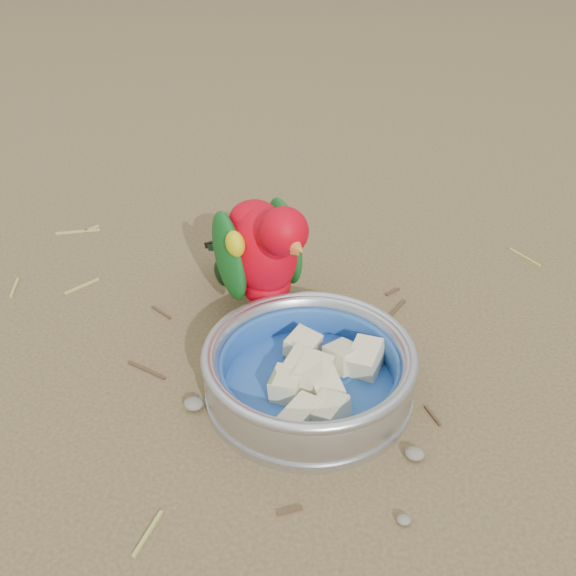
# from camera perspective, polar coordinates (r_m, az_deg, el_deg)

# --- Properties ---
(ground) EXTENTS (60.00, 60.00, 0.00)m
(ground) POSITION_cam_1_polar(r_m,az_deg,el_deg) (0.68, -5.87, -12.04)
(ground) COLOR brown
(food_bowl) EXTENTS (0.22, 0.22, 0.02)m
(food_bowl) POSITION_cam_1_polar(r_m,az_deg,el_deg) (0.70, 1.86, -8.90)
(food_bowl) COLOR #B2B2BA
(food_bowl) RESTS_ON ground
(bowl_wall) EXTENTS (0.22, 0.22, 0.04)m
(bowl_wall) POSITION_cam_1_polar(r_m,az_deg,el_deg) (0.68, 1.91, -7.03)
(bowl_wall) COLOR #B2B2BA
(bowl_wall) RESTS_ON food_bowl
(fruit_wedges) EXTENTS (0.13, 0.13, 0.03)m
(fruit_wedges) POSITION_cam_1_polar(r_m,az_deg,el_deg) (0.69, 1.90, -7.48)
(fruit_wedges) COLOR beige
(fruit_wedges) RESTS_ON food_bowl
(lory_parrot) EXTENTS (0.21, 0.23, 0.17)m
(lory_parrot) POSITION_cam_1_polar(r_m,az_deg,el_deg) (0.77, -2.24, 2.36)
(lory_parrot) COLOR #BD0010
(lory_parrot) RESTS_ON ground
(ground_debris) EXTENTS (0.90, 0.80, 0.01)m
(ground_debris) POSITION_cam_1_polar(r_m,az_deg,el_deg) (0.68, -3.11, -11.49)
(ground_debris) COLOR #AAA14C
(ground_debris) RESTS_ON ground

